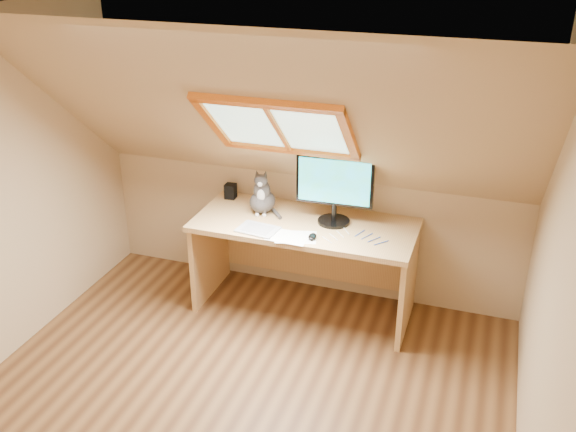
% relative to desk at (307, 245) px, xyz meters
% --- Properties ---
extents(ground, '(3.50, 3.50, 0.00)m').
position_rel_desk_xyz_m(ground, '(-0.09, -1.45, -0.54)').
color(ground, brown).
rests_on(ground, ground).
extents(room_shell, '(3.52, 3.52, 2.41)m').
position_rel_desk_xyz_m(room_shell, '(-0.09, -1.54, 0.89)').
color(room_shell, tan).
rests_on(room_shell, ground).
extents(desk, '(1.70, 0.74, 0.77)m').
position_rel_desk_xyz_m(desk, '(0.00, 0.00, 0.00)').
color(desk, tan).
rests_on(desk, ground).
extents(monitor, '(0.58, 0.25, 0.54)m').
position_rel_desk_xyz_m(monitor, '(0.21, -0.01, 0.54)').
color(monitor, black).
rests_on(monitor, desk).
extents(cat, '(0.24, 0.27, 0.37)m').
position_rel_desk_xyz_m(cat, '(-0.37, 0.00, 0.36)').
color(cat, '#423D3B').
rests_on(cat, desk).
extents(desk_speaker, '(0.09, 0.09, 0.12)m').
position_rel_desk_xyz_m(desk_speaker, '(-0.72, 0.18, 0.29)').
color(desk_speaker, black).
rests_on(desk_speaker, desk).
extents(graphics_tablet, '(0.32, 0.25, 0.01)m').
position_rel_desk_xyz_m(graphics_tablet, '(-0.29, -0.31, 0.24)').
color(graphics_tablet, '#B2B2B7').
rests_on(graphics_tablet, desk).
extents(mouse, '(0.07, 0.11, 0.03)m').
position_rel_desk_xyz_m(mouse, '(0.13, -0.31, 0.25)').
color(mouse, black).
rests_on(mouse, desk).
extents(papers, '(0.33, 0.27, 0.00)m').
position_rel_desk_xyz_m(papers, '(-0.08, -0.33, 0.23)').
color(papers, white).
rests_on(papers, desk).
extents(cables, '(0.51, 0.26, 0.01)m').
position_rel_desk_xyz_m(cables, '(0.44, -0.19, 0.24)').
color(cables, silver).
rests_on(cables, desk).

